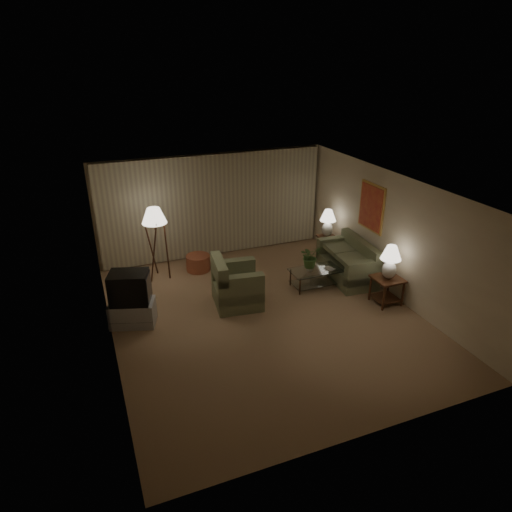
{
  "coord_description": "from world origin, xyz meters",
  "views": [
    {
      "loc": [
        -3.14,
        -7.46,
        5.01
      ],
      "look_at": [
        0.05,
        0.6,
        1.1
      ],
      "focal_mm": 32.0,
      "sensor_mm": 36.0,
      "label": 1
    }
  ],
  "objects": [
    {
      "name": "ground",
      "position": [
        0.0,
        0.0,
        0.0
      ],
      "size": [
        7.0,
        7.0,
        0.0
      ],
      "primitive_type": "plane",
      "color": "#8D774E",
      "rests_on": "ground"
    },
    {
      "name": "room_shell",
      "position": [
        0.02,
        1.51,
        1.75
      ],
      "size": [
        6.04,
        7.02,
        2.72
      ],
      "color": "beige",
      "rests_on": "ground"
    },
    {
      "name": "sofa",
      "position": [
        2.5,
        0.88,
        0.37
      ],
      "size": [
        1.82,
        1.12,
        0.75
      ],
      "rotation": [
        0.0,
        0.0,
        -1.65
      ],
      "color": "#747B56",
      "rests_on": "ground"
    },
    {
      "name": "armchair",
      "position": [
        -0.35,
        0.68,
        0.42
      ],
      "size": [
        1.25,
        1.21,
        0.85
      ],
      "rotation": [
        0.0,
        0.0,
        1.44
      ],
      "color": "#747B56",
      "rests_on": "ground"
    },
    {
      "name": "side_table_near",
      "position": [
        2.65,
        -0.47,
        0.42
      ],
      "size": [
        0.59,
        0.59,
        0.6
      ],
      "color": "#341A0E",
      "rests_on": "ground"
    },
    {
      "name": "side_table_far",
      "position": [
        2.65,
        2.13,
        0.39
      ],
      "size": [
        0.45,
        0.38,
        0.6
      ],
      "color": "#341A0E",
      "rests_on": "ground"
    },
    {
      "name": "table_lamp_near",
      "position": [
        2.65,
        -0.47,
        1.04
      ],
      "size": [
        0.43,
        0.43,
        0.75
      ],
      "color": "silver",
      "rests_on": "side_table_near"
    },
    {
      "name": "table_lamp_far",
      "position": [
        2.65,
        2.13,
        1.02
      ],
      "size": [
        0.41,
        0.41,
        0.71
      ],
      "color": "silver",
      "rests_on": "side_table_far"
    },
    {
      "name": "coffee_table",
      "position": [
        1.59,
        0.78,
        0.28
      ],
      "size": [
        1.16,
        0.63,
        0.41
      ],
      "color": "silver",
      "rests_on": "ground"
    },
    {
      "name": "tv_cabinet",
      "position": [
        -2.55,
        0.69,
        0.25
      ],
      "size": [
        1.19,
        1.05,
        0.5
      ],
      "primitive_type": "cube",
      "rotation": [
        0.0,
        0.0,
        -0.31
      ],
      "color": "#AFAFB1",
      "rests_on": "ground"
    },
    {
      "name": "crt_tv",
      "position": [
        -2.55,
        0.69,
        0.82
      ],
      "size": [
        1.05,
        0.96,
        0.63
      ],
      "primitive_type": "cube",
      "rotation": [
        0.0,
        0.0,
        -0.31
      ],
      "color": "black",
      "rests_on": "tv_cabinet"
    },
    {
      "name": "floor_lamp",
      "position": [
        -1.68,
        2.54,
        0.92
      ],
      "size": [
        0.57,
        0.57,
        1.76
      ],
      "color": "#341A0E",
      "rests_on": "ground"
    },
    {
      "name": "ottoman",
      "position": [
        -0.7,
        2.6,
        0.2
      ],
      "size": [
        0.59,
        0.59,
        0.39
      ],
      "primitive_type": "cylinder",
      "rotation": [
        0.0,
        0.0,
        0.0
      ],
      "color": "#A65438",
      "rests_on": "ground"
    },
    {
      "name": "vase",
      "position": [
        1.44,
        0.78,
        0.5
      ],
      "size": [
        0.18,
        0.18,
        0.16
      ],
      "primitive_type": "imported",
      "rotation": [
        0.0,
        0.0,
        0.13
      ],
      "color": "silver",
      "rests_on": "coffee_table"
    },
    {
      "name": "flowers",
      "position": [
        1.44,
        0.78,
        0.84
      ],
      "size": [
        0.54,
        0.49,
        0.52
      ],
      "primitive_type": "imported",
      "rotation": [
        0.0,
        0.0,
        0.19
      ],
      "color": "#41692F",
      "rests_on": "vase"
    },
    {
      "name": "book",
      "position": [
        1.84,
        0.68,
        0.42
      ],
      "size": [
        0.23,
        0.27,
        0.02
      ],
      "primitive_type": "imported",
      "rotation": [
        0.0,
        0.0,
        0.32
      ],
      "color": "olive",
      "rests_on": "coffee_table"
    }
  ]
}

